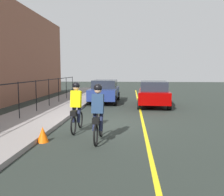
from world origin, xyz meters
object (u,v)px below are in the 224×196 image
object	(u,v)px
cyclist_lead	(76,107)
patrol_sedan	(154,93)
traffic_cone_near	(43,134)
cyclist_follow	(98,113)
parked_sedan_rear	(105,91)

from	to	relation	value
cyclist_lead	patrol_sedan	xyz separation A→B (m)	(6.82, -3.39, -0.09)
patrol_sedan	traffic_cone_near	xyz separation A→B (m)	(-8.19, 4.16, -0.58)
cyclist_follow	parked_sedan_rear	world-z (taller)	cyclist_follow
cyclist_lead	parked_sedan_rear	world-z (taller)	cyclist_lead
cyclist_lead	traffic_cone_near	distance (m)	1.71
cyclist_follow	patrol_sedan	world-z (taller)	cyclist_follow
cyclist_lead	traffic_cone_near	xyz separation A→B (m)	(-1.38, 0.76, -0.67)
patrol_sedan	cyclist_follow	bearing A→B (deg)	166.42
traffic_cone_near	patrol_sedan	bearing A→B (deg)	-26.90
patrol_sedan	cyclist_lead	bearing A→B (deg)	156.89
cyclist_follow	cyclist_lead	bearing A→B (deg)	39.96
patrol_sedan	traffic_cone_near	bearing A→B (deg)	156.46
parked_sedan_rear	traffic_cone_near	size ratio (longest dim) A/B	8.98
parked_sedan_rear	traffic_cone_near	bearing A→B (deg)	-4.73
traffic_cone_near	cyclist_lead	bearing A→B (deg)	-28.99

